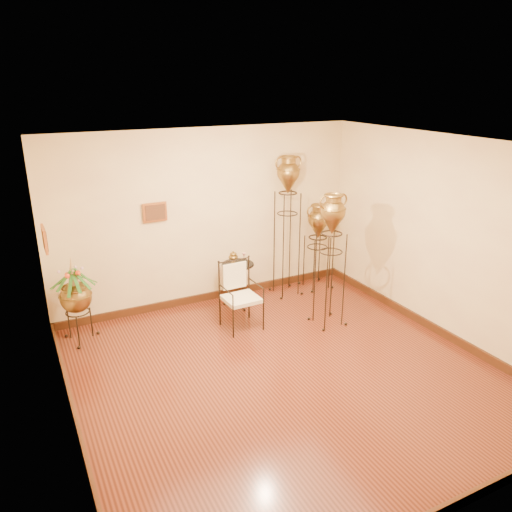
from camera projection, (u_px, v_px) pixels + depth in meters
name	position (u px, v px, depth m)	size (l,w,h in m)	color
ground	(285.00, 373.00, 6.25)	(5.00, 5.00, 0.00)	maroon
room_shell	(287.00, 241.00, 5.67)	(5.02, 5.02, 2.81)	#FDEBA3
amphora_tall	(287.00, 225.00, 8.18)	(0.47, 0.47, 2.36)	black
amphora_mid	(330.00, 260.00, 7.19)	(0.51, 0.51, 2.00)	black
amphora_short	(317.00, 246.00, 8.59)	(0.59, 0.59, 1.51)	black
planter_urn	(75.00, 294.00, 6.79)	(0.71, 0.71, 1.27)	black
armchair	(241.00, 296.00, 7.22)	(0.58, 0.54, 1.00)	black
side_table	(238.00, 284.00, 7.98)	(0.57, 0.57, 0.92)	black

